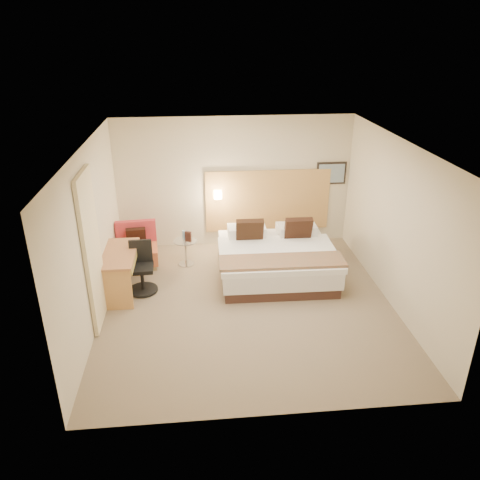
{
  "coord_description": "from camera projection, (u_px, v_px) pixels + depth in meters",
  "views": [
    {
      "loc": [
        -0.78,
        -6.68,
        4.24
      ],
      "look_at": [
        -0.09,
        0.42,
        1.0
      ],
      "focal_mm": 35.0,
      "sensor_mm": 36.0,
      "label": 1
    }
  ],
  "objects": [
    {
      "name": "bottle_b",
      "position": [
        187.0,
        236.0,
        8.99
      ],
      "size": [
        0.07,
        0.07,
        0.18
      ],
      "primitive_type": "cylinder",
      "rotation": [
        0.0,
        0.0,
        -0.36
      ],
      "color": "#91ADE0",
      "rests_on": "side_table"
    },
    {
      "name": "desk_chair",
      "position": [
        142.0,
        271.0,
        8.15
      ],
      "size": [
        0.53,
        0.53,
        0.9
      ],
      "color": "black",
      "rests_on": "floor"
    },
    {
      "name": "wall_left",
      "position": [
        91.0,
        237.0,
        7.11
      ],
      "size": [
        0.02,
        5.0,
        2.7
      ],
      "primitive_type": "cube",
      "color": "beige",
      "rests_on": "floor"
    },
    {
      "name": "art_canvas",
      "position": [
        332.0,
        173.0,
        9.67
      ],
      "size": [
        0.54,
        0.01,
        0.39
      ],
      "primitive_type": "cube",
      "color": "#748BA0",
      "rests_on": "wall_back"
    },
    {
      "name": "side_table",
      "position": [
        186.0,
        251.0,
        9.09
      ],
      "size": [
        0.59,
        0.59,
        0.51
      ],
      "color": "silver",
      "rests_on": "floor"
    },
    {
      "name": "wall_back",
      "position": [
        234.0,
        183.0,
        9.6
      ],
      "size": [
        4.8,
        0.02,
        2.7
      ],
      "primitive_type": "cube",
      "color": "beige",
      "rests_on": "floor"
    },
    {
      "name": "lamp_arm",
      "position": [
        218.0,
        194.0,
        9.57
      ],
      "size": [
        0.02,
        0.12,
        0.02
      ],
      "primitive_type": "cylinder",
      "rotation": [
        1.57,
        0.0,
        0.0
      ],
      "color": "silver",
      "rests_on": "wall_back"
    },
    {
      "name": "curtain",
      "position": [
        92.0,
        251.0,
        6.94
      ],
      "size": [
        0.06,
        0.9,
        2.42
      ],
      "primitive_type": "cube",
      "color": "beige",
      "rests_on": "wall_left"
    },
    {
      "name": "ceiling",
      "position": [
        249.0,
        144.0,
        6.76
      ],
      "size": [
        4.8,
        5.0,
        0.02
      ],
      "primitive_type": "cube",
      "color": "silver",
      "rests_on": "floor"
    },
    {
      "name": "wall_front",
      "position": [
        274.0,
        322.0,
        5.05
      ],
      "size": [
        4.8,
        0.02,
        2.7
      ],
      "primitive_type": "cube",
      "color": "beige",
      "rests_on": "floor"
    },
    {
      "name": "lounge_chair",
      "position": [
        137.0,
        248.0,
        9.1
      ],
      "size": [
        0.83,
        0.74,
        0.82
      ],
      "color": "#B27954",
      "rests_on": "floor"
    },
    {
      "name": "bed",
      "position": [
        275.0,
        258.0,
        8.72
      ],
      "size": [
        2.16,
        2.08,
        1.03
      ],
      "color": "#3E251F",
      "rests_on": "floor"
    },
    {
      "name": "menu_folder",
      "position": [
        188.0,
        237.0,
        8.93
      ],
      "size": [
        0.13,
        0.08,
        0.2
      ],
      "primitive_type": "cube",
      "rotation": [
        0.0,
        0.0,
        -0.36
      ],
      "color": "#3A1D17",
      "rests_on": "side_table"
    },
    {
      "name": "lamp_shade",
      "position": [
        218.0,
        195.0,
        9.51
      ],
      "size": [
        0.15,
        0.15,
        0.15
      ],
      "primitive_type": "cube",
      "color": "#FFEDC6",
      "rests_on": "wall_back"
    },
    {
      "name": "headboard_panel",
      "position": [
        268.0,
        200.0,
        9.79
      ],
      "size": [
        2.6,
        0.04,
        1.3
      ],
      "primitive_type": "cube",
      "color": "#BC8949",
      "rests_on": "wall_back"
    },
    {
      "name": "bottle_a",
      "position": [
        184.0,
        235.0,
        9.02
      ],
      "size": [
        0.07,
        0.07,
        0.18
      ],
      "primitive_type": "cylinder",
      "rotation": [
        0.0,
        0.0,
        -0.36
      ],
      "color": "#95C3E7",
      "rests_on": "side_table"
    },
    {
      "name": "wall_right",
      "position": [
        396.0,
        225.0,
        7.54
      ],
      "size": [
        0.02,
        5.0,
        2.7
      ],
      "primitive_type": "cube",
      "color": "beige",
      "rests_on": "floor"
    },
    {
      "name": "floor",
      "position": [
        247.0,
        304.0,
        7.88
      ],
      "size": [
        4.8,
        5.0,
        0.02
      ],
      "primitive_type": "cube",
      "color": "#776650",
      "rests_on": "ground"
    },
    {
      "name": "art_frame",
      "position": [
        331.0,
        173.0,
        9.69
      ],
      "size": [
        0.62,
        0.03,
        0.47
      ],
      "primitive_type": "cube",
      "color": "black",
      "rests_on": "wall_back"
    },
    {
      "name": "desk",
      "position": [
        121.0,
        261.0,
        8.0
      ],
      "size": [
        0.58,
        1.23,
        0.77
      ],
      "color": "#AB6C43",
      "rests_on": "floor"
    }
  ]
}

